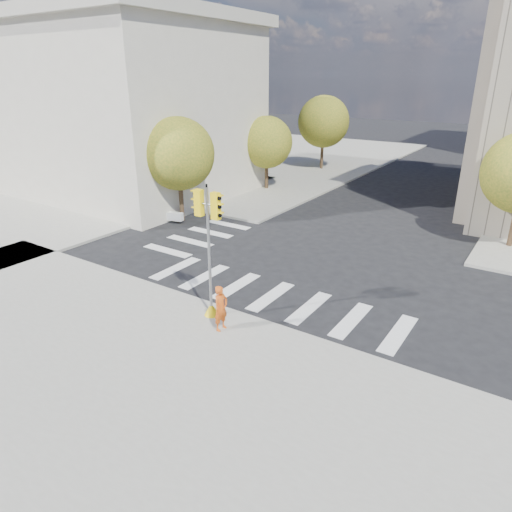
{
  "coord_description": "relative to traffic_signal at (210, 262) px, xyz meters",
  "views": [
    {
      "loc": [
        8.89,
        -16.64,
        8.68
      ],
      "look_at": [
        -0.26,
        -2.9,
        2.1
      ],
      "focal_mm": 32.0,
      "sensor_mm": 36.0,
      "label": 1
    }
  ],
  "objects": [
    {
      "name": "photographer",
      "position": [
        0.96,
        -0.63,
        -1.32
      ],
      "size": [
        0.45,
        0.64,
        1.69
      ],
      "primitive_type": "imported",
      "rotation": [
        0.0,
        0.0,
        1.5
      ],
      "color": "#CB4E13",
      "rests_on": "sidewalk_near"
    },
    {
      "name": "sidewalk_near",
      "position": [
        1.02,
        -6.19,
        -2.24
      ],
      "size": [
        30.0,
        14.0,
        0.15
      ],
      "primitive_type": "cube",
      "color": "gray",
      "rests_on": "ground"
    },
    {
      "name": "tree_lw_mid",
      "position": [
        -9.48,
        18.81,
        1.45
      ],
      "size": [
        4.0,
        4.0,
        5.77
      ],
      "color": "#382616",
      "rests_on": "ground"
    },
    {
      "name": "sidewalk_far_left",
      "position": [
        -18.98,
        30.81,
        -2.24
      ],
      "size": [
        28.0,
        40.0,
        0.15
      ],
      "primitive_type": "cube",
      "color": "gray",
      "rests_on": "ground"
    },
    {
      "name": "traffic_signal",
      "position": [
        0.0,
        0.0,
        0.0
      ],
      "size": [
        1.06,
        0.56,
        5.06
      ],
      "rotation": [
        0.0,
        0.0,
        -0.02
      ],
      "color": "yellow",
      "rests_on": "sidewalk_near"
    },
    {
      "name": "planter_wall",
      "position": [
        -11.98,
        7.7,
        -1.92
      ],
      "size": [
        5.95,
        1.64,
        0.5
      ],
      "primitive_type": "cube",
      "rotation": [
        0.0,
        0.0,
        0.21
      ],
      "color": "silver",
      "rests_on": "sidewalk_left_near"
    },
    {
      "name": "tree_lw_near",
      "position": [
        -9.48,
        8.81,
        1.89
      ],
      "size": [
        4.4,
        4.4,
        6.41
      ],
      "color": "#382616",
      "rests_on": "ground"
    },
    {
      "name": "classical_building",
      "position": [
        -18.98,
        12.81,
        4.12
      ],
      "size": [
        19.0,
        15.0,
        12.7
      ],
      "color": "beige",
      "rests_on": "ground"
    },
    {
      "name": "ground",
      "position": [
        1.02,
        4.81,
        -2.32
      ],
      "size": [
        160.0,
        160.0,
        0.0
      ],
      "primitive_type": "plane",
      "color": "black",
      "rests_on": "ground"
    },
    {
      "name": "tree_lw_far",
      "position": [
        -9.48,
        28.81,
        2.22
      ],
      "size": [
        4.8,
        4.8,
        6.95
      ],
      "color": "#382616",
      "rests_on": "ground"
    }
  ]
}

